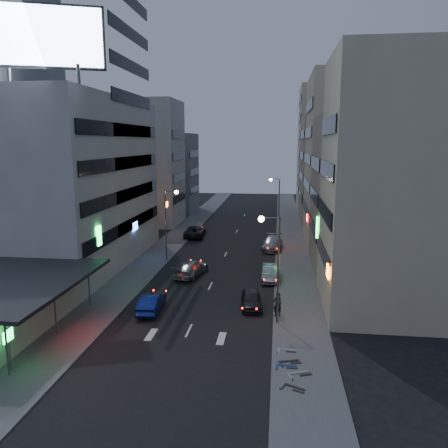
% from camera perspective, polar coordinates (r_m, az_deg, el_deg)
% --- Properties ---
extents(ground, '(180.00, 180.00, 0.00)m').
position_cam_1_polar(ground, '(28.92, -6.30, -16.91)').
color(ground, black).
rests_on(ground, ground).
extents(sidewalk_left, '(4.00, 120.00, 0.12)m').
position_cam_1_polar(sidewalk_left, '(58.24, -7.15, -2.65)').
color(sidewalk_left, '#4C4C4F').
rests_on(sidewalk_left, ground).
extents(sidewalk_right, '(4.00, 120.00, 0.12)m').
position_cam_1_polar(sidewalk_right, '(56.52, 8.80, -3.10)').
color(sidewalk_right, '#4C4C4F').
rests_on(sidewalk_right, ground).
extents(white_building, '(14.00, 24.00, 18.00)m').
position_cam_1_polar(white_building, '(50.73, -20.16, 5.06)').
color(white_building, beige).
rests_on(white_building, ground).
extents(shophouse_near, '(10.00, 11.00, 20.00)m').
position_cam_1_polar(shophouse_near, '(36.64, 21.11, 4.68)').
color(shophouse_near, beige).
rests_on(shophouse_near, ground).
extents(shophouse_mid, '(11.00, 12.00, 16.00)m').
position_cam_1_polar(shophouse_mid, '(48.12, 18.31, 3.71)').
color(shophouse_mid, tan).
rests_on(shophouse_mid, ground).
extents(shophouse_far, '(10.00, 14.00, 22.00)m').
position_cam_1_polar(shophouse_far, '(60.60, 15.67, 8.02)').
color(shophouse_far, beige).
rests_on(shophouse_far, ground).
extents(far_left_a, '(11.00, 10.00, 20.00)m').
position_cam_1_polar(far_left_a, '(73.27, -10.17, 7.84)').
color(far_left_a, beige).
rests_on(far_left_a, ground).
extents(far_left_b, '(12.00, 10.00, 15.00)m').
position_cam_1_polar(far_left_b, '(86.02, -7.86, 6.62)').
color(far_left_b, gray).
rests_on(far_left_b, ground).
extents(far_right_a, '(11.00, 12.00, 18.00)m').
position_cam_1_polar(far_right_a, '(75.61, 14.33, 7.00)').
color(far_right_a, tan).
rests_on(far_right_a, ground).
extents(far_right_b, '(12.00, 12.00, 24.00)m').
position_cam_1_polar(far_right_b, '(89.46, 13.64, 9.46)').
color(far_right_b, beige).
rests_on(far_right_b, ground).
extents(billboard, '(9.52, 3.75, 6.20)m').
position_cam_1_polar(billboard, '(40.67, -22.86, 21.64)').
color(billboard, '#595B60').
rests_on(billboard, white_building).
extents(street_lamp_right_near, '(1.60, 0.44, 8.02)m').
position_cam_1_polar(street_lamp_right_near, '(31.92, 6.43, -3.91)').
color(street_lamp_right_near, '#595B60').
rests_on(street_lamp_right_near, sidewalk_right).
extents(street_lamp_left, '(1.60, 0.44, 8.02)m').
position_cam_1_polar(street_lamp_left, '(49.09, -7.20, 1.19)').
color(street_lamp_left, '#595B60').
rests_on(street_lamp_left, sidewalk_left).
extents(street_lamp_right_far, '(1.60, 0.44, 8.02)m').
position_cam_1_polar(street_lamp_right_far, '(65.40, 6.86, 3.54)').
color(street_lamp_right_far, '#595B60').
rests_on(street_lamp_right_far, sidewalk_right).
extents(parked_car_right_near, '(2.08, 4.24, 1.39)m').
position_cam_1_polar(parked_car_right_near, '(36.31, 3.60, -9.78)').
color(parked_car_right_near, '#28282D').
rests_on(parked_car_right_near, ground).
extents(parked_car_right_mid, '(1.64, 4.55, 1.49)m').
position_cam_1_polar(parked_car_right_mid, '(43.32, 6.11, -6.34)').
color(parked_car_right_mid, '#919499').
rests_on(parked_car_right_mid, ground).
extents(parked_car_left, '(3.04, 5.90, 1.59)m').
position_cam_1_polar(parked_car_left, '(62.58, -3.85, -0.97)').
color(parked_car_left, '#26262B').
rests_on(parked_car_left, ground).
extents(parked_car_right_far, '(2.69, 5.81, 1.64)m').
position_cam_1_polar(parked_car_right_far, '(55.42, 6.37, -2.50)').
color(parked_car_right_far, gray).
rests_on(parked_car_right_far, ground).
extents(road_car_blue, '(1.75, 4.45, 1.44)m').
position_cam_1_polar(road_car_blue, '(35.92, -9.48, -10.09)').
color(road_car_blue, navy).
rests_on(road_car_blue, ground).
extents(road_car_silver, '(3.15, 5.75, 1.58)m').
position_cam_1_polar(road_car_silver, '(44.59, -4.38, -5.76)').
color(road_car_silver, '#9B9FA3').
rests_on(road_car_silver, ground).
extents(person, '(0.81, 0.67, 1.90)m').
position_cam_1_polar(person, '(34.40, 6.99, -10.35)').
color(person, black).
rests_on(person, sidewalk_right).
extents(scooter_black_a, '(1.31, 1.91, 1.11)m').
position_cam_1_polar(scooter_black_a, '(25.45, 10.75, -19.41)').
color(scooter_black_a, black).
rests_on(scooter_black_a, sidewalk_right).
extents(scooter_silver_a, '(1.35, 2.12, 1.23)m').
position_cam_1_polar(scooter_silver_a, '(27.25, 10.95, -17.14)').
color(scooter_silver_a, '#929599').
rests_on(scooter_silver_a, sidewalk_right).
extents(scooter_blue, '(0.66, 1.88, 1.14)m').
position_cam_1_polar(scooter_blue, '(27.71, 9.58, -16.69)').
color(scooter_blue, navy).
rests_on(scooter_blue, sidewalk_right).
extents(scooter_black_b, '(1.19, 2.02, 1.17)m').
position_cam_1_polar(scooter_black_b, '(28.37, 9.74, -15.98)').
color(scooter_black_b, black).
rests_on(scooter_black_b, sidewalk_right).
extents(scooter_silver_b, '(0.70, 1.79, 1.07)m').
position_cam_1_polar(scooter_silver_b, '(29.54, 9.43, -14.96)').
color(scooter_silver_b, '#A4A6AB').
rests_on(scooter_silver_b, sidewalk_right).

